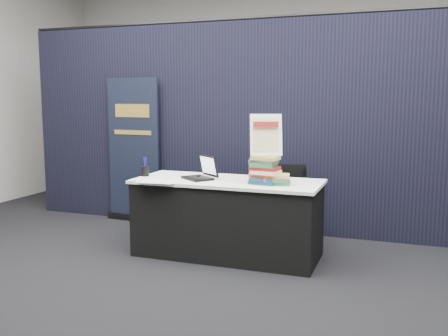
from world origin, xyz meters
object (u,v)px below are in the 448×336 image
(laptop, at_px, (199,173))
(info_sign, at_px, (266,135))
(book_stack_tall, at_px, (265,170))
(pullup_banner, at_px, (134,158))
(book_stack_short, at_px, (277,179))
(display_table, at_px, (227,218))
(stacking_chair, at_px, (286,200))

(laptop, distance_m, info_sign, 0.79)
(laptop, distance_m, book_stack_tall, 0.69)
(book_stack_tall, bearing_deg, laptop, 173.59)
(info_sign, relative_size, pullup_banner, 0.22)
(info_sign, bearing_deg, laptop, 155.29)
(book_stack_short, distance_m, info_sign, 0.41)
(display_table, height_order, book_stack_short, book_stack_short)
(book_stack_tall, height_order, stacking_chair, book_stack_tall)
(display_table, relative_size, pullup_banner, 1.01)
(pullup_banner, bearing_deg, book_stack_tall, -24.34)
(book_stack_tall, bearing_deg, pullup_banner, 152.02)
(book_stack_tall, bearing_deg, info_sign, 90.00)
(book_stack_short, relative_size, stacking_chair, 0.31)
(book_stack_tall, relative_size, pullup_banner, 0.14)
(laptop, xyz_separation_m, book_stack_tall, (0.68, -0.08, 0.07))
(book_stack_short, relative_size, pullup_banner, 0.14)
(display_table, xyz_separation_m, book_stack_tall, (0.40, -0.10, 0.50))
(laptop, height_order, stacking_chair, laptop)
(laptop, bearing_deg, book_stack_tall, 31.77)
(book_stack_short, bearing_deg, display_table, 170.40)
(book_stack_short, distance_m, pullup_banner, 2.33)
(pullup_banner, bearing_deg, info_sign, -23.64)
(laptop, xyz_separation_m, book_stack_short, (0.80, -0.06, -0.01))
(display_table, relative_size, stacking_chair, 2.19)
(book_stack_short, relative_size, info_sign, 0.64)
(pullup_banner, bearing_deg, stacking_chair, -4.41)
(display_table, height_order, laptop, laptop)
(laptop, height_order, book_stack_short, laptop)
(book_stack_tall, xyz_separation_m, pullup_banner, (-1.97, 1.05, -0.09))
(laptop, bearing_deg, pullup_banner, -178.83)
(laptop, bearing_deg, stacking_chair, 82.13)
(stacking_chair, bearing_deg, pullup_banner, 158.74)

